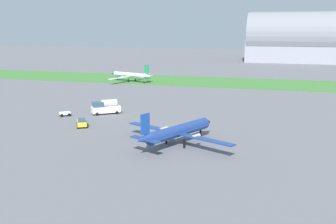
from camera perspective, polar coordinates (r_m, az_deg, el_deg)
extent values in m
plane|color=slate|center=(78.99, 1.68, -2.32)|extent=(600.00, 600.00, 0.00)
cube|color=#3D7533|center=(146.21, 8.57, 4.20)|extent=(360.00, 28.00, 0.08)
cylinder|color=navy|center=(67.58, 1.57, -2.67)|extent=(8.06, 13.99, 2.02)
cone|color=black|center=(73.76, 5.62, -1.47)|extent=(2.65, 2.67, 1.98)
cone|color=navy|center=(61.49, -3.53, -3.93)|extent=(2.85, 3.33, 1.82)
cube|color=#19479E|center=(67.62, 1.57, -2.79)|extent=(7.75, 13.28, 0.28)
cube|color=navy|center=(70.97, -2.07, -2.25)|extent=(10.63, 6.04, 0.20)
cube|color=navy|center=(64.06, 5.15, -3.87)|extent=(10.63, 6.04, 0.20)
cylinder|color=#B7BABF|center=(70.05, -0.57, -2.44)|extent=(1.28, 1.74, 0.65)
cylinder|color=#B7BABF|center=(65.65, 4.04, -3.46)|extent=(1.28, 1.74, 0.65)
cube|color=#19479E|center=(61.16, -3.29, -1.72)|extent=(1.00, 1.74, 3.23)
cube|color=navy|center=(62.75, -4.18, -3.66)|extent=(3.07, 2.31, 0.16)
cube|color=navy|center=(60.83, -2.32, -4.15)|extent=(3.07, 2.31, 0.16)
cylinder|color=black|center=(72.61, 4.65, -3.07)|extent=(0.36, 0.36, 1.41)
cylinder|color=black|center=(68.56, -0.26, -3.94)|extent=(0.36, 0.36, 1.41)
cylinder|color=black|center=(66.07, 2.33, -4.56)|extent=(0.36, 0.36, 1.41)
cylinder|color=silver|center=(147.12, -5.50, 5.24)|extent=(14.12, 6.63, 1.98)
cone|color=black|center=(152.43, -7.75, 5.42)|extent=(2.52, 2.49, 1.94)
cone|color=silver|center=(141.78, -2.95, 5.13)|extent=(3.21, 2.61, 1.78)
cube|color=#198C4C|center=(147.14, -5.50, 5.19)|extent=(13.38, 6.40, 0.28)
cube|color=silver|center=(142.87, -6.82, 4.87)|extent=(4.94, 10.74, 0.20)
cube|color=silver|center=(151.02, -4.02, 5.31)|extent=(4.94, 10.74, 0.20)
cylinder|color=#B7BABF|center=(144.68, -6.45, 4.97)|extent=(1.71, 1.13, 0.63)
cylinder|color=#B7BABF|center=(149.89, -4.66, 5.25)|extent=(1.71, 1.13, 0.63)
cube|color=#198C4C|center=(141.77, -3.09, 6.08)|extent=(1.76, 0.82, 3.17)
cube|color=silver|center=(140.96, -3.43, 5.06)|extent=(2.05, 3.01, 0.16)
cube|color=silver|center=(143.11, -2.73, 5.18)|extent=(2.05, 3.01, 0.16)
cylinder|color=black|center=(151.28, -7.19, 4.75)|extent=(0.36, 0.36, 1.39)
cylinder|color=black|center=(145.21, -5.70, 4.48)|extent=(0.36, 0.36, 1.39)
cylinder|color=black|center=(148.16, -4.69, 4.65)|extent=(0.36, 0.36, 1.39)
cube|color=white|center=(92.92, -8.86, 0.38)|extent=(6.63, 5.83, 1.40)
cylinder|color=silver|center=(92.80, -8.41, 1.30)|extent=(3.78, 3.38, 1.54)
cube|color=#334C60|center=(92.32, -9.99, 1.09)|extent=(3.08, 3.02, 1.20)
cylinder|color=black|center=(91.48, -10.08, -0.29)|extent=(0.71, 0.62, 0.70)
cylinder|color=black|center=(93.79, -10.35, 0.00)|extent=(0.71, 0.62, 0.70)
cylinder|color=black|center=(92.40, -7.31, -0.08)|extent=(0.71, 0.62, 0.70)
cylinder|color=black|center=(94.68, -7.65, 0.20)|extent=(0.71, 0.62, 0.70)
cube|color=white|center=(92.54, -14.51, -0.18)|extent=(2.78, 2.73, 0.55)
cylinder|color=black|center=(93.49, -14.10, -0.21)|extent=(0.68, 0.66, 0.70)
cylinder|color=black|center=(92.05, -13.89, -0.39)|extent=(0.68, 0.66, 0.70)
cylinder|color=black|center=(93.16, -15.10, -0.31)|extent=(0.68, 0.66, 0.70)
cylinder|color=black|center=(91.72, -14.91, -0.48)|extent=(0.68, 0.66, 0.70)
cube|color=yellow|center=(81.70, -12.18, -1.53)|extent=(3.34, 4.02, 0.90)
cube|color=#334C60|center=(80.54, -12.19, -1.14)|extent=(1.95, 1.87, 0.70)
cylinder|color=black|center=(80.60, -11.50, -2.02)|extent=(0.56, 0.73, 0.70)
cylinder|color=black|center=(80.57, -12.78, -2.08)|extent=(0.56, 0.73, 0.70)
cylinder|color=black|center=(83.04, -11.56, -1.60)|extent=(0.56, 0.73, 0.70)
cylinder|color=black|center=(83.02, -12.80, -1.66)|extent=(0.56, 0.73, 0.70)
cube|color=#9399A3|center=(241.98, 16.99, 8.30)|extent=(48.92, 24.52, 12.22)
cylinder|color=gray|center=(241.66, 17.11, 10.32)|extent=(47.94, 26.97, 26.97)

